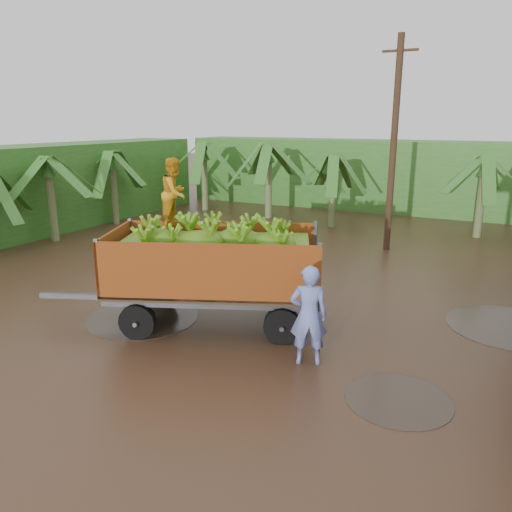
{
  "coord_description": "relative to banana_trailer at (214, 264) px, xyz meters",
  "views": [
    {
      "loc": [
        3.99,
        -10.68,
        4.62
      ],
      "look_at": [
        -1.05,
        -0.88,
        1.61
      ],
      "focal_mm": 35.0,
      "sensor_mm": 36.0,
      "label": 1
    }
  ],
  "objects": [
    {
      "name": "hedge_west",
      "position": [
        -12.13,
        5.38,
        0.36
      ],
      "size": [
        3.0,
        18.0,
        3.6
      ],
      "primitive_type": "cube",
      "color": "#2D661E",
      "rests_on": "ground"
    },
    {
      "name": "man_blue",
      "position": [
        2.67,
        -0.89,
        -0.44
      ],
      "size": [
        0.86,
        0.73,
        2.0
      ],
      "primitive_type": "imported",
      "rotation": [
        0.0,
        0.0,
        3.55
      ],
      "color": "#707FCC",
      "rests_on": "ground"
    },
    {
      "name": "utility_pole",
      "position": [
        1.98,
        8.8,
        2.33
      ],
      "size": [
        1.2,
        0.24,
        7.42
      ],
      "color": "#47301E",
      "rests_on": "ground"
    },
    {
      "name": "banana_plants",
      "position": [
        -2.37,
        8.41,
        0.3
      ],
      "size": [
        24.56,
        20.83,
        4.03
      ],
      "color": "#2D661E",
      "rests_on": "ground"
    },
    {
      "name": "banana_trailer",
      "position": [
        0.0,
        0.0,
        0.0
      ],
      "size": [
        6.54,
        3.95,
        3.8
      ],
      "rotation": [
        0.0,
        0.0,
        0.4
      ],
      "color": "#C95D1C",
      "rests_on": "ground"
    },
    {
      "name": "hedge_north",
      "position": [
        -0.13,
        17.38,
        0.36
      ],
      "size": [
        22.0,
        3.0,
        3.6
      ],
      "primitive_type": "cube",
      "color": "#2D661E",
      "rests_on": "ground"
    },
    {
      "name": "ground",
      "position": [
        1.87,
        1.38,
        -1.44
      ],
      "size": [
        100.0,
        100.0,
        0.0
      ],
      "primitive_type": "plane",
      "color": "black",
      "rests_on": "ground"
    }
  ]
}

